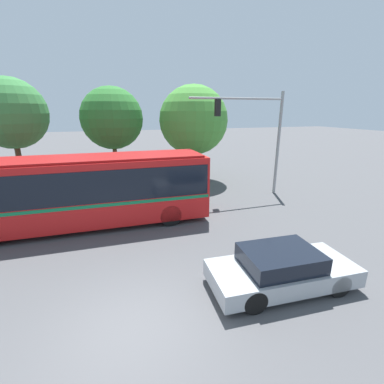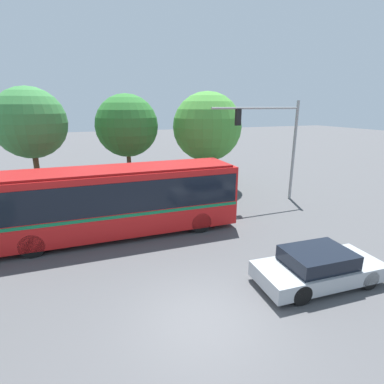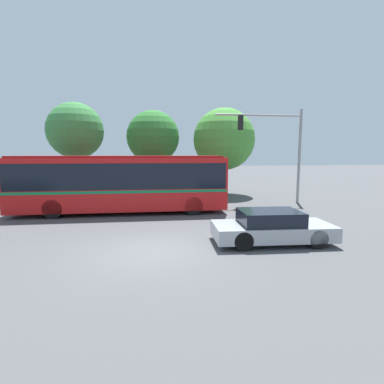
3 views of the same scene
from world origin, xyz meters
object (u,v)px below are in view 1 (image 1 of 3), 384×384
city_bus (78,188)px  street_tree_centre (112,118)px  street_tree_right (193,120)px  street_tree_left (11,114)px  traffic_light_pole (259,128)px  sedan_foreground (281,269)px

city_bus → street_tree_centre: street_tree_centre is taller
street_tree_right → city_bus: bearing=-139.7°
street_tree_left → street_tree_right: bearing=2.4°
street_tree_centre → street_tree_right: street_tree_right is taller
street_tree_left → street_tree_right: size_ratio=1.01×
street_tree_left → traffic_light_pole: bearing=-16.8°
traffic_light_pole → city_bus: bearing=9.9°
city_bus → street_tree_left: (-3.66, 5.88, 3.13)m
city_bus → street_tree_centre: size_ratio=1.74×
street_tree_left → street_tree_centre: 5.70m
street_tree_centre → street_tree_right: size_ratio=0.97×
sedan_foreground → street_tree_left: (-9.65, 12.47, 4.36)m
sedan_foreground → traffic_light_pole: (4.08, 8.34, 3.54)m
sedan_foreground → street_tree_centre: 14.73m
city_bus → street_tree_centre: (1.92, 6.99, 2.80)m
city_bus → street_tree_right: size_ratio=1.69×
traffic_light_pole → street_tree_left: street_tree_left is taller
city_bus → street_tree_left: street_tree_left is taller
traffic_light_pole → street_tree_centre: 9.70m
street_tree_left → sedan_foreground: bearing=-52.3°
city_bus → sedan_foreground: city_bus is taller
street_tree_left → street_tree_centre: bearing=11.2°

